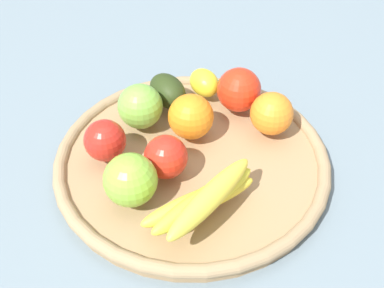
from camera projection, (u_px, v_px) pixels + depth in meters
name	position (u px, v px, depth m)	size (l,w,h in m)	color
ground_plane	(192.00, 167.00, 0.81)	(2.40, 2.40, 0.00)	slate
basket	(192.00, 160.00, 0.80)	(0.46, 0.46, 0.03)	#997952
apple_4	(105.00, 140.00, 0.76)	(0.07, 0.07, 0.07)	red
apple_2	(130.00, 180.00, 0.69)	(0.08, 0.08, 0.08)	#81B737
lemon_0	(204.00, 83.00, 0.89)	(0.07, 0.05, 0.05)	yellow
orange_1	(191.00, 117.00, 0.80)	(0.08, 0.08, 0.08)	orange
banana_bunch	(204.00, 199.00, 0.68)	(0.11, 0.19, 0.06)	yellow
orange_0	(272.00, 113.00, 0.81)	(0.07, 0.07, 0.07)	orange
apple_0	(166.00, 157.00, 0.74)	(0.07, 0.07, 0.07)	red
avocado	(168.00, 91.00, 0.87)	(0.08, 0.06, 0.06)	#273514
apple_3	(140.00, 106.00, 0.82)	(0.08, 0.08, 0.08)	#75B641
apple_1	(239.00, 90.00, 0.85)	(0.08, 0.08, 0.08)	red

